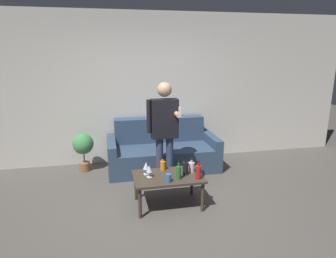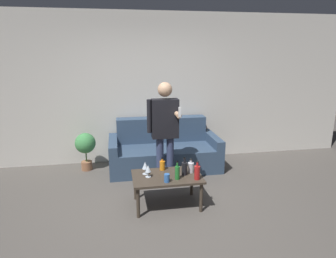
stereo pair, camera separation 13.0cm
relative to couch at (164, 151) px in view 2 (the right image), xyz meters
name	(u,v)px [view 2 (the right image)]	position (x,y,z in m)	size (l,w,h in m)	color
ground_plane	(165,223)	(-0.28, -1.82, -0.30)	(16.00, 16.00, 0.00)	#514C47
wall_back	(144,89)	(-0.28, 0.47, 1.05)	(8.00, 0.06, 2.70)	silver
couch	(164,151)	(0.00, 0.00, 0.00)	(1.90, 0.92, 0.85)	#334760
coffee_table	(167,179)	(-0.18, -1.38, 0.08)	(0.91, 0.59, 0.43)	#3D3328
bottle_orange	(197,172)	(0.18, -1.56, 0.23)	(0.07, 0.07, 0.25)	#B21E1E
bottle_green	(162,165)	(-0.21, -1.17, 0.20)	(0.07, 0.07, 0.18)	orange
bottle_dark	(177,172)	(-0.07, -1.51, 0.22)	(0.06, 0.06, 0.24)	#23752D
bottle_yellow	(191,167)	(0.16, -1.33, 0.20)	(0.08, 0.08, 0.19)	silver
bottle_red	(184,168)	(0.05, -1.39, 0.22)	(0.08, 0.08, 0.24)	black
wine_glass_near	(145,166)	(-0.46, -1.28, 0.25)	(0.08, 0.08, 0.17)	silver
wine_glass_far	(148,169)	(-0.43, -1.38, 0.24)	(0.08, 0.08, 0.16)	silver
cup_on_table	(167,178)	(-0.22, -1.58, 0.18)	(0.07, 0.07, 0.11)	#3366B2
person_standing_front	(165,126)	(-0.11, -0.76, 0.64)	(0.46, 0.41, 1.59)	navy
potted_plant	(85,146)	(-1.35, 0.09, 0.14)	(0.35, 0.35, 0.66)	#936042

